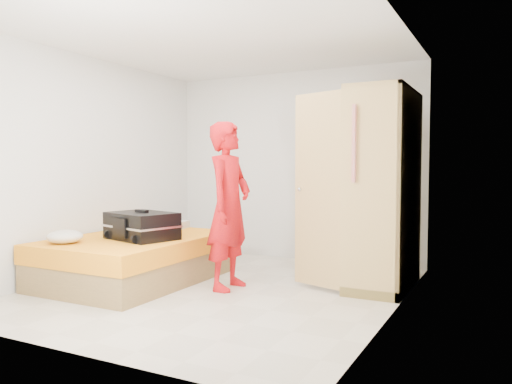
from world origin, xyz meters
The scene contains 7 objects.
room centered at (0.00, 0.00, 1.30)m, with size 4.00×4.02×2.60m.
bed centered at (-1.05, -0.09, 0.25)m, with size 1.42×2.02×0.50m.
wardrobe centered at (1.45, 0.87, 1.00)m, with size 1.15×1.20×2.10m.
person centered at (0.06, 0.09, 0.88)m, with size 0.64×0.42×1.76m, color red.
suitcase centered at (-0.88, -0.19, 0.64)m, with size 0.87×0.72×0.32m.
round_cushion centered at (-1.39, -0.79, 0.57)m, with size 0.36×0.36×0.14m, color beige.
pillow centered at (-1.24, 0.76, 0.55)m, with size 0.50×0.26×0.09m, color beige.
Camera 1 is at (2.70, -4.44, 1.30)m, focal length 35.00 mm.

